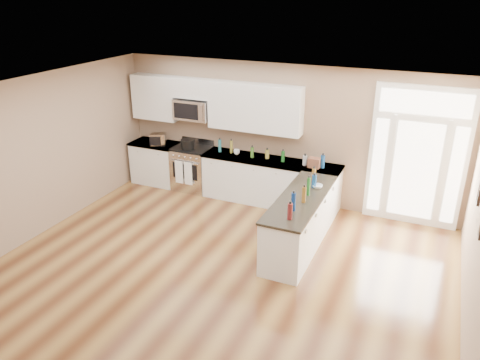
{
  "coord_description": "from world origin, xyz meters",
  "views": [
    {
      "loc": [
        2.83,
        -4.58,
        4.18
      ],
      "look_at": [
        -0.08,
        2.0,
        1.16
      ],
      "focal_mm": 35.0,
      "sensor_mm": 36.0,
      "label": 1
    }
  ],
  "objects_px": {
    "peninsula_cabinet": "(300,224)",
    "toaster_oven": "(159,139)",
    "kitchen_range": "(192,168)",
    "stockpot": "(188,144)"
  },
  "relations": [
    {
      "from": "kitchen_range",
      "to": "toaster_oven",
      "type": "bearing_deg",
      "value": -171.28
    },
    {
      "from": "toaster_oven",
      "to": "peninsula_cabinet",
      "type": "bearing_deg",
      "value": -43.18
    },
    {
      "from": "stockpot",
      "to": "peninsula_cabinet",
      "type": "bearing_deg",
      "value": -24.82
    },
    {
      "from": "kitchen_range",
      "to": "stockpot",
      "type": "height_order",
      "value": "stockpot"
    },
    {
      "from": "stockpot",
      "to": "kitchen_range",
      "type": "bearing_deg",
      "value": 74.47
    },
    {
      "from": "peninsula_cabinet",
      "to": "kitchen_range",
      "type": "relative_size",
      "value": 2.15
    },
    {
      "from": "peninsula_cabinet",
      "to": "toaster_oven",
      "type": "bearing_deg",
      "value": 159.86
    },
    {
      "from": "stockpot",
      "to": "toaster_oven",
      "type": "distance_m",
      "value": 0.72
    },
    {
      "from": "kitchen_range",
      "to": "stockpot",
      "type": "distance_m",
      "value": 0.59
    },
    {
      "from": "peninsula_cabinet",
      "to": "stockpot",
      "type": "distance_m",
      "value": 3.27
    }
  ]
}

